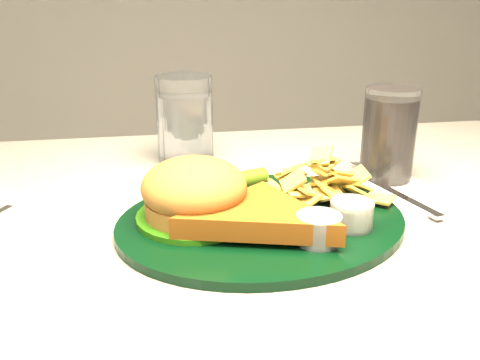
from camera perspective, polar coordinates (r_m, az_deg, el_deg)
The scene contains 5 objects.
dinner_plate at distance 0.62m, azimuth 2.40°, elevation -1.65°, with size 0.34×0.29×0.08m, color black, non-canonical shape.
water_glass at distance 0.84m, azimuth -5.90°, elevation 6.35°, with size 0.09×0.09×0.14m, color white.
cola_glass at distance 0.78m, azimuth 15.57°, elevation 4.58°, with size 0.07×0.07×0.14m, color black.
fork_napkin at distance 0.74m, azimuth 16.39°, elevation -1.39°, with size 0.15×0.19×0.01m, color white, non-canonical shape.
wrapped_straw at distance 0.76m, azimuth -3.31°, elevation -0.43°, with size 0.19×0.07×0.01m, color white, non-canonical shape.
Camera 1 is at (-0.06, -0.58, 1.03)m, focal length 40.00 mm.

